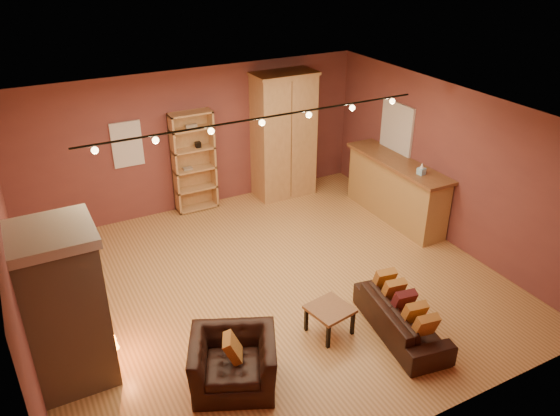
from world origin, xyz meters
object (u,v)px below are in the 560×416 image
bookcase (193,161)px  loveseat (402,312)px  armchair (233,355)px  bar_counter (396,189)px  fireplace (65,307)px  armoire (284,135)px  coffee_table (330,311)px

bookcase → loveseat: (1.20, -5.02, -0.68)m
bookcase → armchair: bearing=-104.6°
bar_counter → armchair: (-4.55, -2.60, -0.15)m
loveseat → armchair: (-2.46, 0.21, 0.10)m
bookcase → fireplace: bearing=-128.2°
loveseat → bookcase: bearing=22.7°
fireplace → armchair: bearing=-32.3°
fireplace → bar_counter: (6.24, 1.53, -0.46)m
armoire → armchair: 5.63m
fireplace → coffee_table: size_ratio=3.32×
fireplace → bookcase: size_ratio=1.05×
bar_counter → loveseat: 3.51m
bar_counter → loveseat: bar_counter is taller
loveseat → armchair: size_ratio=1.43×
armchair → coffee_table: bearing=34.1°
bar_counter → armchair: bearing=-150.2°
loveseat → armchair: armchair is taller
bar_counter → armchair: size_ratio=2.03×
fireplace → coffee_table: 3.43m
bookcase → armoire: (1.90, -0.22, 0.28)m
armoire → loveseat: size_ratio=1.48×
fireplace → armoire: 5.99m
bookcase → loveseat: size_ratio=1.15×
armoire → bar_counter: 2.53m
bookcase → bar_counter: bookcase is taller
bookcase → bar_counter: 3.99m
armoire → armchair: (-3.16, -4.59, -0.85)m
bookcase → armchair: 5.01m
bar_counter → bookcase: bearing=146.1°
fireplace → bookcase: fireplace is taller
bookcase → loveseat: bookcase is taller
fireplace → bookcase: bearing=51.8°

